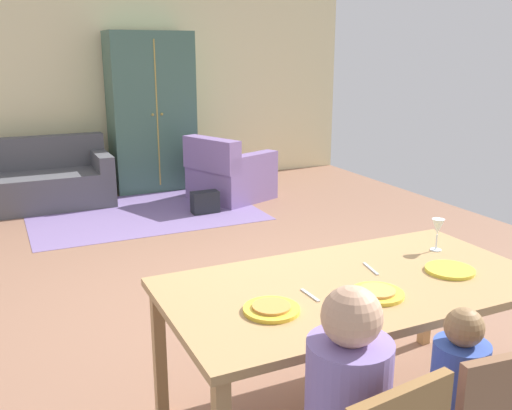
{
  "coord_description": "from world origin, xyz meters",
  "views": [
    {
      "loc": [
        -1.58,
        -3.71,
        1.86
      ],
      "look_at": [
        -0.02,
        -0.37,
        0.85
      ],
      "focal_mm": 39.69,
      "sensor_mm": 36.0,
      "label": 1
    }
  ],
  "objects_px": {
    "armchair": "(229,175)",
    "handbag": "(205,202)",
    "plate_near_woman": "(450,270)",
    "plate_near_man": "(271,310)",
    "couch": "(36,182)",
    "dining_table": "(354,294)",
    "plate_near_child": "(377,294)",
    "armoire": "(151,112)",
    "wine_glass": "(438,228)"
  },
  "relations": [
    {
      "from": "plate_near_child",
      "to": "handbag",
      "type": "relative_size",
      "value": 0.78
    },
    {
      "from": "wine_glass",
      "to": "handbag",
      "type": "height_order",
      "value": "wine_glass"
    },
    {
      "from": "handbag",
      "to": "plate_near_woman",
      "type": "bearing_deg",
      "value": -91.81
    },
    {
      "from": "armchair",
      "to": "handbag",
      "type": "distance_m",
      "value": 0.72
    },
    {
      "from": "plate_near_woman",
      "to": "handbag",
      "type": "distance_m",
      "value": 4.09
    },
    {
      "from": "plate_near_child",
      "to": "handbag",
      "type": "xyz_separation_m",
      "value": [
        0.65,
        4.12,
        -0.64
      ]
    },
    {
      "from": "armoire",
      "to": "plate_near_woman",
      "type": "bearing_deg",
      "value": -89.21
    },
    {
      "from": "plate_near_child",
      "to": "couch",
      "type": "relative_size",
      "value": 0.14
    },
    {
      "from": "couch",
      "to": "armchair",
      "type": "bearing_deg",
      "value": -16.65
    },
    {
      "from": "plate_near_child",
      "to": "armchair",
      "type": "xyz_separation_m",
      "value": [
        1.15,
        4.6,
        -0.45
      ]
    },
    {
      "from": "plate_near_man",
      "to": "plate_near_woman",
      "type": "bearing_deg",
      "value": 1.1
    },
    {
      "from": "armchair",
      "to": "handbag",
      "type": "relative_size",
      "value": 3.48
    },
    {
      "from": "plate_near_woman",
      "to": "plate_near_child",
      "type": "bearing_deg",
      "value": -171.23
    },
    {
      "from": "couch",
      "to": "armoire",
      "type": "xyz_separation_m",
      "value": [
        1.57,
        0.31,
        0.75
      ]
    },
    {
      "from": "plate_near_man",
      "to": "armoire",
      "type": "xyz_separation_m",
      "value": [
        0.96,
        5.53,
        0.28
      ]
    },
    {
      "from": "dining_table",
      "to": "armchair",
      "type": "bearing_deg",
      "value": 75.46
    },
    {
      "from": "dining_table",
      "to": "armchair",
      "type": "relative_size",
      "value": 1.7
    },
    {
      "from": "dining_table",
      "to": "plate_near_man",
      "type": "xyz_separation_m",
      "value": [
        -0.52,
        -0.12,
        0.08
      ]
    },
    {
      "from": "wine_glass",
      "to": "armchair",
      "type": "height_order",
      "value": "wine_glass"
    },
    {
      "from": "plate_near_woman",
      "to": "couch",
      "type": "distance_m",
      "value": 5.47
    },
    {
      "from": "handbag",
      "to": "armchair",
      "type": "bearing_deg",
      "value": 43.85
    },
    {
      "from": "plate_near_child",
      "to": "wine_glass",
      "type": "bearing_deg",
      "value": 27.93
    },
    {
      "from": "dining_table",
      "to": "plate_near_child",
      "type": "bearing_deg",
      "value": -90.0
    },
    {
      "from": "plate_near_man",
      "to": "wine_glass",
      "type": "distance_m",
      "value": 1.24
    },
    {
      "from": "handbag",
      "to": "plate_near_child",
      "type": "bearing_deg",
      "value": -98.92
    },
    {
      "from": "armchair",
      "to": "plate_near_woman",
      "type": "bearing_deg",
      "value": -97.9
    },
    {
      "from": "plate_near_woman",
      "to": "armchair",
      "type": "height_order",
      "value": "armchair"
    },
    {
      "from": "plate_near_child",
      "to": "armoire",
      "type": "relative_size",
      "value": 0.12
    },
    {
      "from": "wine_glass",
      "to": "armoire",
      "type": "relative_size",
      "value": 0.09
    },
    {
      "from": "armoire",
      "to": "armchair",
      "type": "bearing_deg",
      "value": -54.7
    },
    {
      "from": "wine_glass",
      "to": "handbag",
      "type": "relative_size",
      "value": 0.58
    },
    {
      "from": "plate_near_child",
      "to": "wine_glass",
      "type": "height_order",
      "value": "wine_glass"
    },
    {
      "from": "plate_near_man",
      "to": "handbag",
      "type": "height_order",
      "value": "plate_near_man"
    },
    {
      "from": "armchair",
      "to": "handbag",
      "type": "bearing_deg",
      "value": -136.15
    },
    {
      "from": "couch",
      "to": "plate_near_child",
      "type": "bearing_deg",
      "value": -78.0
    },
    {
      "from": "wine_glass",
      "to": "couch",
      "type": "distance_m",
      "value": 5.27
    },
    {
      "from": "plate_near_child",
      "to": "wine_glass",
      "type": "distance_m",
      "value": 0.78
    },
    {
      "from": "plate_near_man",
      "to": "couch",
      "type": "distance_m",
      "value": 5.27
    },
    {
      "from": "couch",
      "to": "armoire",
      "type": "distance_m",
      "value": 1.76
    },
    {
      "from": "plate_near_man",
      "to": "dining_table",
      "type": "bearing_deg",
      "value": 13.03
    },
    {
      "from": "plate_near_man",
      "to": "handbag",
      "type": "xyz_separation_m",
      "value": [
        1.16,
        4.06,
        -0.64
      ]
    },
    {
      "from": "wine_glass",
      "to": "plate_near_woman",
      "type": "bearing_deg",
      "value": -119.8
    },
    {
      "from": "armchair",
      "to": "couch",
      "type": "bearing_deg",
      "value": 163.35
    },
    {
      "from": "plate_near_man",
      "to": "plate_near_woman",
      "type": "distance_m",
      "value": 1.04
    },
    {
      "from": "armchair",
      "to": "plate_near_child",
      "type": "bearing_deg",
      "value": -104.0
    },
    {
      "from": "plate_near_child",
      "to": "armoire",
      "type": "xyz_separation_m",
      "value": [
        0.44,
        5.59,
        0.28
      ]
    },
    {
      "from": "dining_table",
      "to": "plate_near_man",
      "type": "distance_m",
      "value": 0.54
    },
    {
      "from": "plate_near_woman",
      "to": "plate_near_man",
      "type": "bearing_deg",
      "value": -178.9
    },
    {
      "from": "plate_near_woman",
      "to": "armoire",
      "type": "distance_m",
      "value": 5.52
    },
    {
      "from": "armoire",
      "to": "plate_near_man",
      "type": "bearing_deg",
      "value": -99.87
    }
  ]
}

